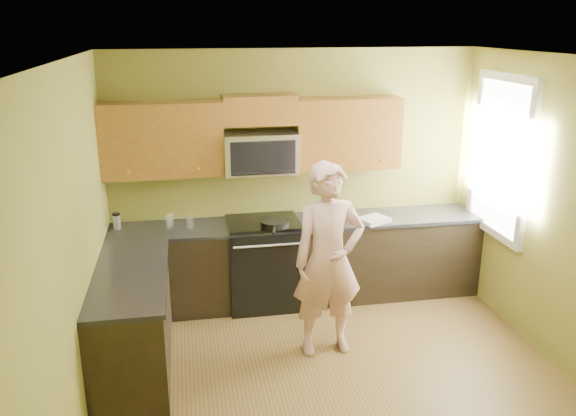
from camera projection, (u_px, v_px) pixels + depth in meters
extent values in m
plane|color=brown|center=(339.00, 387.00, 4.93)|extent=(4.00, 4.00, 0.00)
plane|color=white|center=(349.00, 59.00, 4.11)|extent=(4.00, 4.00, 0.00)
plane|color=olive|center=(294.00, 175.00, 6.39)|extent=(4.00, 0.00, 4.00)
plane|color=olive|center=(462.00, 391.00, 2.64)|extent=(4.00, 0.00, 4.00)
plane|color=olive|center=(74.00, 256.00, 4.17)|extent=(0.00, 4.00, 4.00)
plane|color=olive|center=(575.00, 223.00, 4.86)|extent=(0.00, 4.00, 4.00)
cube|color=black|center=(299.00, 262.00, 6.39)|extent=(4.00, 0.60, 0.88)
cube|color=black|center=(133.00, 324.00, 5.06)|extent=(0.60, 1.60, 0.88)
cube|color=black|center=(300.00, 223.00, 6.24)|extent=(4.00, 0.62, 0.04)
cube|color=black|center=(130.00, 276.00, 4.93)|extent=(0.62, 1.60, 0.04)
cube|color=brown|center=(259.00, 110.00, 5.94)|extent=(0.76, 0.33, 0.30)
imported|color=#E88074|center=(329.00, 260.00, 5.24)|extent=(0.68, 0.47, 1.81)
cube|color=#B27F47|center=(321.00, 219.00, 6.26)|extent=(0.14, 0.14, 0.01)
ellipsoid|color=silver|center=(276.00, 223.00, 6.09)|extent=(0.14, 0.14, 0.06)
ellipsoid|color=silver|center=(334.00, 214.00, 6.34)|extent=(0.16, 0.16, 0.07)
cube|color=white|center=(373.00, 220.00, 6.19)|extent=(0.37, 0.34, 0.05)
cylinder|color=silver|center=(190.00, 222.00, 6.01)|extent=(0.08, 0.08, 0.12)
cylinder|color=silver|center=(169.00, 223.00, 6.00)|extent=(0.09, 0.09, 0.12)
cylinder|color=silver|center=(170.00, 219.00, 6.10)|extent=(0.09, 0.09, 0.12)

